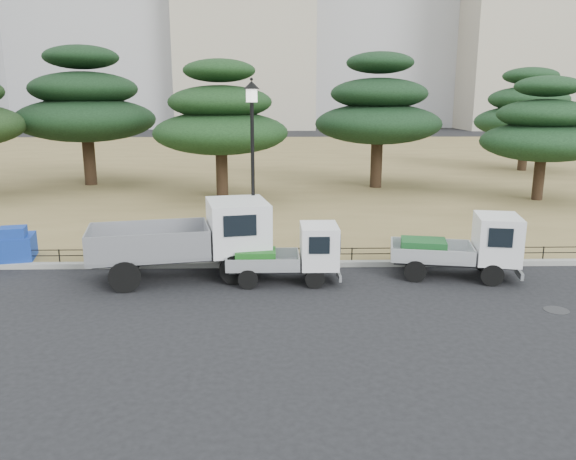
{
  "coord_description": "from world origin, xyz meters",
  "views": [
    {
      "loc": [
        -0.36,
        -13.94,
        5.07
      ],
      "look_at": [
        0.0,
        2.0,
        1.3
      ],
      "focal_mm": 35.0,
      "sensor_mm": 36.0,
      "label": 1
    }
  ],
  "objects_px": {
    "street_lamp": "(252,142)",
    "truck_kei_front": "(292,254)",
    "tarp_pile": "(7,246)",
    "truck_large": "(192,236)",
    "truck_kei_rear": "(464,246)"
  },
  "relations": [
    {
      "from": "truck_large",
      "to": "truck_kei_front",
      "type": "bearing_deg",
      "value": -21.77
    },
    {
      "from": "truck_large",
      "to": "tarp_pile",
      "type": "height_order",
      "value": "truck_large"
    },
    {
      "from": "truck_kei_front",
      "to": "tarp_pile",
      "type": "height_order",
      "value": "truck_kei_front"
    },
    {
      "from": "truck_kei_rear",
      "to": "tarp_pile",
      "type": "relative_size",
      "value": 2.04
    },
    {
      "from": "street_lamp",
      "to": "truck_kei_front",
      "type": "bearing_deg",
      "value": -57.04
    },
    {
      "from": "truck_kei_front",
      "to": "street_lamp",
      "type": "xyz_separation_m",
      "value": [
        -1.13,
        1.74,
        2.98
      ]
    },
    {
      "from": "truck_large",
      "to": "tarp_pile",
      "type": "relative_size",
      "value": 2.89
    },
    {
      "from": "truck_large",
      "to": "truck_kei_front",
      "type": "xyz_separation_m",
      "value": [
        2.85,
        -0.5,
        -0.4
      ]
    },
    {
      "from": "truck_kei_rear",
      "to": "truck_kei_front",
      "type": "bearing_deg",
      "value": -165.28
    },
    {
      "from": "truck_large",
      "to": "truck_kei_rear",
      "type": "height_order",
      "value": "truck_large"
    },
    {
      "from": "truck_large",
      "to": "street_lamp",
      "type": "xyz_separation_m",
      "value": [
        1.72,
        1.24,
        2.58
      ]
    },
    {
      "from": "truck_kei_front",
      "to": "truck_kei_rear",
      "type": "height_order",
      "value": "truck_kei_rear"
    },
    {
      "from": "tarp_pile",
      "to": "truck_kei_rear",
      "type": "bearing_deg",
      "value": -6.56
    },
    {
      "from": "tarp_pile",
      "to": "street_lamp",
      "type": "bearing_deg",
      "value": -1.17
    },
    {
      "from": "truck_kei_front",
      "to": "street_lamp",
      "type": "bearing_deg",
      "value": 122.52
    }
  ]
}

